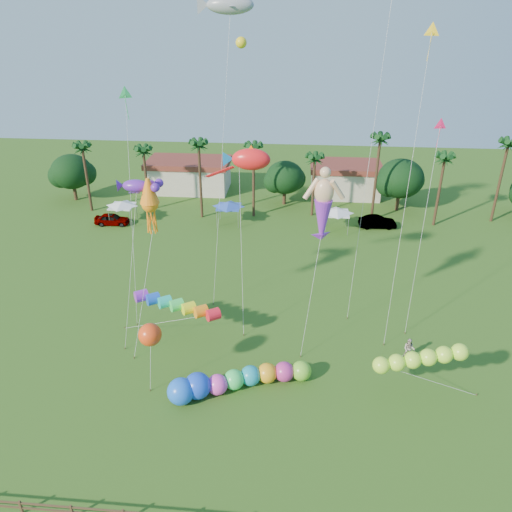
# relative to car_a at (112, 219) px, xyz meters

# --- Properties ---
(ground) EXTENTS (160.00, 160.00, 0.00)m
(ground) POSITION_rel_car_a_xyz_m (21.33, -35.31, -0.76)
(ground) COLOR #285116
(ground) RESTS_ON ground
(tree_line) EXTENTS (69.46, 8.91, 11.00)m
(tree_line) POSITION_rel_car_a_xyz_m (24.90, 8.69, 3.51)
(tree_line) COLOR #3A2819
(tree_line) RESTS_ON ground
(buildings_row) EXTENTS (35.00, 7.00, 4.00)m
(buildings_row) POSITION_rel_car_a_xyz_m (18.24, 14.69, 1.24)
(buildings_row) COLOR beige
(buildings_row) RESTS_ON ground
(tent_row) EXTENTS (31.00, 4.00, 0.60)m
(tent_row) POSITION_rel_car_a_xyz_m (15.33, 1.03, 1.99)
(tent_row) COLOR white
(tent_row) RESTS_ON ground
(car_a) EXTENTS (4.57, 2.02, 1.53)m
(car_a) POSITION_rel_car_a_xyz_m (0.00, 0.00, 0.00)
(car_a) COLOR #4C4C54
(car_a) RESTS_ON ground
(car_b) EXTENTS (4.88, 2.01, 1.57)m
(car_b) POSITION_rel_car_a_xyz_m (34.76, 2.09, 0.02)
(car_b) COLOR #4C4C54
(car_b) RESTS_ON ground
(spectator_b) EXTENTS (1.10, 0.99, 1.86)m
(spectator_b) POSITION_rel_car_a_xyz_m (33.85, -25.03, 0.16)
(spectator_b) COLOR #AE9A91
(spectator_b) RESTS_ON ground
(caterpillar_inflatable) EXTENTS (9.67, 4.70, 2.01)m
(caterpillar_inflatable) POSITION_rel_car_a_xyz_m (20.80, -29.70, 0.08)
(caterpillar_inflatable) COLOR #FF43C7
(caterpillar_inflatable) RESTS_ON ground
(blue_ball) EXTENTS (2.00, 2.00, 2.00)m
(blue_ball) POSITION_rel_car_a_xyz_m (16.43, -31.69, 0.24)
(blue_ball) COLOR blue
(blue_ball) RESTS_ON ground
(rainbow_tube) EXTENTS (10.24, 3.84, 3.58)m
(rainbow_tube) POSITION_rel_car_a_xyz_m (15.82, -24.64, 2.30)
(rainbow_tube) COLOR red
(rainbow_tube) RESTS_ON ground
(green_worm) EXTENTS (10.87, 3.36, 3.74)m
(green_worm) POSITION_rel_car_a_xyz_m (30.74, -29.94, 2.23)
(green_worm) COLOR #BAFC38
(green_worm) RESTS_ON ground
(orange_ball_kite) EXTENTS (1.78, 1.78, 5.82)m
(orange_ball_kite) POSITION_rel_car_a_xyz_m (14.19, -30.46, 4.21)
(orange_ball_kite) COLOR #F84214
(orange_ball_kite) RESTS_ON ground
(merman_kite) EXTENTS (2.92, 4.88, 14.59)m
(merman_kite) POSITION_rel_car_a_xyz_m (26.32, -22.12, 10.92)
(merman_kite) COLOR #E5B082
(merman_kite) RESTS_ON ground
(fish_kite) EXTENTS (5.12, 6.16, 15.53)m
(fish_kite) POSITION_rel_car_a_xyz_m (20.31, -18.43, 13.75)
(fish_kite) COLOR red
(fish_kite) RESTS_ON ground
(shark_kite) EXTENTS (5.54, 7.44, 26.98)m
(shark_kite) POSITION_rel_car_a_xyz_m (17.95, -12.11, 25.23)
(shark_kite) COLOR gray
(shark_kite) RESTS_ON ground
(squid_kite) EXTENTS (2.09, 5.69, 14.01)m
(squid_kite) POSITION_rel_car_a_xyz_m (12.55, -22.35, 11.02)
(squid_kite) COLOR orange
(squid_kite) RESTS_ON ground
(lobster_kite) EXTENTS (4.22, 5.69, 13.85)m
(lobster_kite) POSITION_rel_car_a_xyz_m (11.40, -21.93, 12.35)
(lobster_kite) COLOR #6423AF
(lobster_kite) RESTS_ON ground
(delta_kite_red) EXTENTS (1.70, 3.90, 18.07)m
(delta_kite_red) POSITION_rel_car_a_xyz_m (35.32, -17.94, 16.39)
(delta_kite_red) COLOR #F31B5B
(delta_kite_red) RESTS_ON ground
(delta_kite_yellow) EXTENTS (1.65, 3.81, 24.98)m
(delta_kite_yellow) POSITION_rel_car_a_xyz_m (33.13, -20.04, 23.09)
(delta_kite_yellow) COLOR yellow
(delta_kite_yellow) RESTS_ON ground
(delta_kite_green) EXTENTS (1.23, 3.94, 20.32)m
(delta_kite_green) POSITION_rel_car_a_xyz_m (10.33, -18.93, 18.61)
(delta_kite_green) COLOR #31D263
(delta_kite_green) RESTS_ON ground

